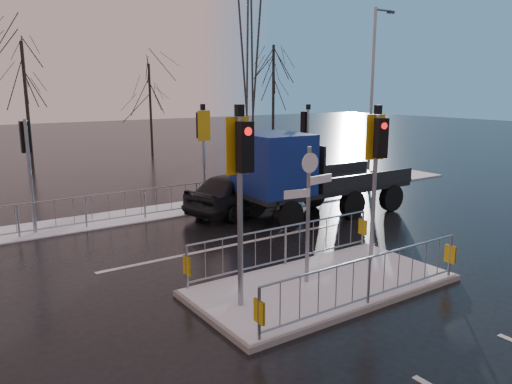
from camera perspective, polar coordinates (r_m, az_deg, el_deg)
ground at (r=11.64m, az=7.57°, el=-10.77°), size 120.00×120.00×0.00m
snow_verge at (r=18.60m, az=-10.37°, el=-2.14°), size 30.00×2.00×0.04m
lane_markings at (r=11.41m, az=8.71°, el=-11.26°), size 8.00×11.38×0.01m
traffic_island at (r=11.50m, az=7.55°, el=-8.97°), size 6.00×3.04×4.15m
far_kerb_fixtures at (r=18.05m, az=-8.97°, el=0.73°), size 18.00×0.65×3.83m
car_far_lane at (r=18.01m, az=-1.65°, el=0.05°), size 4.85×2.91×1.54m
flatbed_truck at (r=17.00m, az=4.48°, el=2.13°), size 6.51×2.47×3.00m
tree_far_a at (r=30.40m, az=-24.92°, el=11.48°), size 3.75×3.75×7.08m
tree_far_b at (r=34.58m, az=-12.04°, el=11.15°), size 3.25×3.25×6.14m
tree_far_c at (r=35.91m, az=2.00°, el=12.95°), size 4.00×4.00×7.55m
street_lamp_right at (r=24.25m, az=13.24°, el=11.40°), size 1.25×0.18×8.00m
pylon_wires at (r=45.44m, az=-1.98°, el=20.18°), size 70.00×2.38×19.97m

